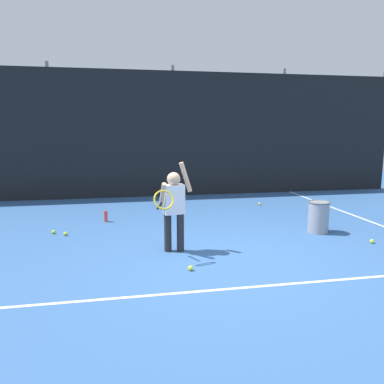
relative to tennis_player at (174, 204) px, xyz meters
The scene contains 15 objects.
ground_plane 1.15m from the tennis_player, 41.28° to the right, with size 20.00×20.00×0.00m, color #335B93.
court_line_baseline 1.75m from the tennis_player, 65.08° to the right, with size 9.00×0.05×0.00m, color white.
back_fence_windscreen 4.89m from the tennis_player, 81.97° to the left, with size 12.99×0.08×3.35m, color black.
fence_post_1 5.52m from the tennis_player, 117.46° to the left, with size 0.09×0.09×3.50m, color slate.
fence_post_2 4.97m from the tennis_player, 82.07° to the left, with size 0.09×0.09×3.50m, color slate.
fence_post_3 6.24m from the tennis_player, 51.40° to the left, with size 0.09×0.09×3.50m, color slate.
fence_post_4 8.57m from the tennis_player, 34.46° to the left, with size 0.09×0.09×3.50m, color slate.
tennis_player is the anchor object (origin of this frame).
ball_hopper 2.78m from the tennis_player, 11.89° to the left, with size 0.38×0.38×0.56m.
water_bottle 2.40m from the tennis_player, 117.76° to the left, with size 0.07×0.07×0.22m, color #D83F33.
tennis_ball_0 2.22m from the tennis_player, 145.57° to the left, with size 0.07×0.07×0.07m, color #CCE033.
tennis_ball_1 1.07m from the tennis_player, 82.42° to the right, with size 0.07×0.07×0.07m, color #CCE033.
tennis_ball_2 2.48m from the tennis_player, 145.52° to the left, with size 0.07×0.07×0.07m, color #CCE033.
tennis_ball_3 4.01m from the tennis_player, 50.15° to the left, with size 0.07×0.07×0.07m, color #CCE033.
tennis_ball_4 3.30m from the tennis_player, ahead, with size 0.07×0.07×0.07m, color #CCE033.
Camera 1 is at (-1.40, -4.73, 1.83)m, focal length 34.57 mm.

